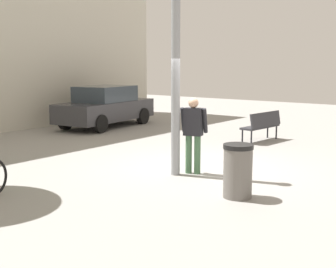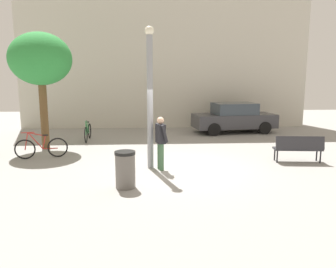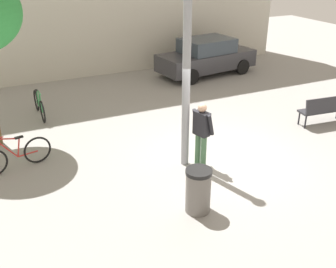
% 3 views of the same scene
% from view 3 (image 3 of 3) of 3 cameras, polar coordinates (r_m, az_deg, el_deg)
% --- Properties ---
extents(ground_plane, '(36.00, 36.00, 0.00)m').
position_cam_3_polar(ground_plane, '(10.50, 7.14, -3.45)').
color(ground_plane, gray).
extents(lamppost, '(0.28, 0.28, 4.39)m').
position_cam_3_polar(lamppost, '(9.27, 2.65, 8.49)').
color(lamppost, gray).
rests_on(lamppost, ground_plane).
extents(person_by_lamppost, '(0.40, 0.63, 1.67)m').
position_cam_3_polar(person_by_lamppost, '(9.70, 4.83, 0.51)').
color(person_by_lamppost, '#47704C').
rests_on(person_by_lamppost, ground_plane).
extents(park_bench, '(1.64, 0.64, 0.92)m').
position_cam_3_polar(park_bench, '(13.10, 21.64, 3.50)').
color(park_bench, '#2D2D33').
rests_on(park_bench, ground_plane).
extents(bicycle_green, '(0.10, 1.81, 0.97)m').
position_cam_3_polar(bicycle_green, '(13.49, -17.98, 3.94)').
color(bicycle_green, black).
rests_on(bicycle_green, ground_plane).
extents(bicycle_red, '(1.77, 0.47, 0.97)m').
position_cam_3_polar(bicycle_red, '(10.44, -21.05, -2.90)').
color(bicycle_red, black).
rests_on(bicycle_red, ground_plane).
extents(parked_car_charcoal, '(4.39, 2.24, 1.55)m').
position_cam_3_polar(parked_car_charcoal, '(17.29, 5.51, 10.99)').
color(parked_car_charcoal, '#38383D').
rests_on(parked_car_charcoal, ground_plane).
extents(trash_bin, '(0.54, 0.54, 0.98)m').
position_cam_3_polar(trash_bin, '(8.24, 4.34, -8.08)').
color(trash_bin, '#66605B').
rests_on(trash_bin, ground_plane).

